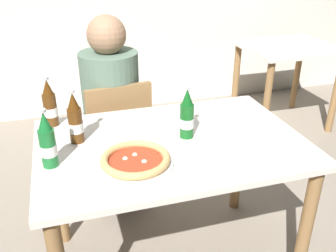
% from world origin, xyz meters
% --- Properties ---
extents(dining_table_main, '(1.20, 0.80, 0.75)m').
position_xyz_m(dining_table_main, '(0.00, 0.00, 0.64)').
color(dining_table_main, silver).
rests_on(dining_table_main, ground_plane).
extents(chair_behind_table, '(0.45, 0.45, 0.85)m').
position_xyz_m(chair_behind_table, '(-0.17, 0.61, 0.48)').
color(chair_behind_table, olive).
rests_on(chair_behind_table, ground_plane).
extents(diner_seated, '(0.34, 0.34, 1.21)m').
position_xyz_m(diner_seated, '(-0.17, 0.66, 0.58)').
color(diner_seated, '#2D3342').
rests_on(diner_seated, ground_plane).
extents(dining_table_background, '(0.80, 0.70, 0.75)m').
position_xyz_m(dining_table_background, '(1.50, 1.37, 0.59)').
color(dining_table_background, silver).
rests_on(dining_table_background, ground_plane).
extents(pizza_margherita_near, '(0.31, 0.31, 0.04)m').
position_xyz_m(pizza_margherita_near, '(-0.20, -0.16, 0.77)').
color(pizza_margherita_near, white).
rests_on(pizza_margherita_near, dining_table_main).
extents(beer_bottle_left, '(0.07, 0.07, 0.25)m').
position_xyz_m(beer_bottle_left, '(-0.51, 0.32, 0.85)').
color(beer_bottle_left, '#512D0F').
rests_on(beer_bottle_left, dining_table_main).
extents(beer_bottle_center, '(0.07, 0.07, 0.25)m').
position_xyz_m(beer_bottle_center, '(-0.41, 0.11, 0.85)').
color(beer_bottle_center, '#512D0F').
rests_on(beer_bottle_center, dining_table_main).
extents(beer_bottle_right, '(0.07, 0.07, 0.25)m').
position_xyz_m(beer_bottle_right, '(-0.53, -0.06, 0.85)').
color(beer_bottle_right, '#196B2D').
rests_on(beer_bottle_right, dining_table_main).
extents(beer_bottle_extra, '(0.07, 0.07, 0.25)m').
position_xyz_m(beer_bottle_extra, '(0.08, 0.02, 0.85)').
color(beer_bottle_extra, '#14591E').
rests_on(beer_bottle_extra, dining_table_main).
extents(napkin_with_cutlery, '(0.23, 0.23, 0.01)m').
position_xyz_m(napkin_with_cutlery, '(0.46, -0.14, 0.75)').
color(napkin_with_cutlery, white).
rests_on(napkin_with_cutlery, dining_table_main).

